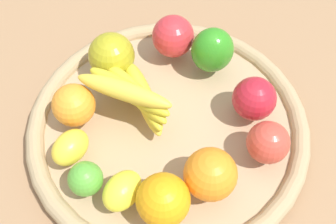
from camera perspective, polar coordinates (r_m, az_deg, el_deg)
The scene contains 14 objects.
ground_plane at distance 0.70m, azimuth 0.00°, elevation -2.63°, with size 2.40×2.40×0.00m, color #99724E.
basket at distance 0.68m, azimuth 0.00°, elevation -1.86°, with size 0.46×0.46×0.04m.
banana_bunch at distance 0.65m, azimuth -4.60°, elevation 2.62°, with size 0.16×0.15×0.08m.
apple_3 at distance 0.73m, azimuth 0.71°, elevation 10.46°, with size 0.07×0.07×0.07m, color red.
apple_1 at distance 0.66m, azimuth 11.89°, elevation 1.73°, with size 0.07×0.07×0.07m, color red.
orange_0 at distance 0.56m, azimuth -0.68°, elevation -12.11°, with size 0.07×0.07×0.07m, color orange.
apple_0 at distance 0.70m, azimuth -7.83°, elevation 7.76°, with size 0.08×0.08×0.08m, color #A49D1E.
lemon_0 at distance 0.63m, azimuth -13.38°, elevation -4.78°, with size 0.06×0.05×0.05m, color yellow.
orange_2 at distance 0.58m, azimuth 5.90°, elevation -8.59°, with size 0.08×0.08×0.08m, color orange.
lemon_1 at distance 0.58m, azimuth -6.35°, elevation -10.79°, with size 0.06×0.05×0.05m, color yellow.
bell_pepper at distance 0.71m, azimuth 6.17°, elevation 8.52°, with size 0.07×0.07×0.08m, color #308D1E.
lime_0 at distance 0.60m, azimuth -11.37°, elevation -9.07°, with size 0.05×0.05×0.05m, color #55A634.
apple_2 at distance 0.62m, azimuth 13.71°, elevation -4.12°, with size 0.06×0.06×0.06m, color #CE4435.
orange_1 at distance 0.66m, azimuth -12.94°, elevation 0.94°, with size 0.07×0.07×0.07m, color orange.
Camera 1 is at (0.37, -0.04, 0.59)m, focal length 43.96 mm.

